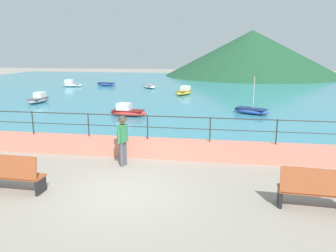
{
  "coord_description": "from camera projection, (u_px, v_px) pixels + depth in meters",
  "views": [
    {
      "loc": [
        2.61,
        -8.31,
        3.93
      ],
      "look_at": [
        0.69,
        3.7,
        1.1
      ],
      "focal_mm": 35.02,
      "sensor_mm": 36.0,
      "label": 1
    }
  ],
  "objects": [
    {
      "name": "lake_water",
      "position": [
        195.0,
        88.0,
        34.13
      ],
      "size": [
        64.0,
        44.32,
        0.06
      ],
      "primitive_type": "cube",
      "color": "teal",
      "rests_on": "ground"
    },
    {
      "name": "boat_4",
      "position": [
        71.0,
        84.0,
        35.3
      ],
      "size": [
        2.33,
        0.97,
        0.76
      ],
      "color": "white",
      "rests_on": "lake_water"
    },
    {
      "name": "boat_7",
      "position": [
        251.0,
        111.0,
        20.28
      ],
      "size": [
        2.44,
        1.92,
        2.29
      ],
      "color": "#2D4C9E",
      "rests_on": "lake_water"
    },
    {
      "name": "boat_5",
      "position": [
        149.0,
        86.0,
        33.96
      ],
      "size": [
        2.07,
        2.39,
        0.36
      ],
      "color": "white",
      "rests_on": "lake_water"
    },
    {
      "name": "promenade_wall",
      "position": [
        148.0,
        148.0,
        12.28
      ],
      "size": [
        20.0,
        0.56,
        0.7
      ],
      "primitive_type": "cube",
      "color": "tan",
      "rests_on": "ground"
    },
    {
      "name": "hill_main",
      "position": [
        252.0,
        53.0,
        49.94
      ],
      "size": [
        26.59,
        26.59,
        6.84
      ],
      "primitive_type": "cone",
      "color": "#1E4C2D",
      "rests_on": "ground"
    },
    {
      "name": "bench_main",
      "position": [
        12.0,
        174.0,
        9.16
      ],
      "size": [
        1.72,
        0.61,
        1.13
      ],
      "color": "#9E4C28",
      "rests_on": "ground"
    },
    {
      "name": "boat_6",
      "position": [
        127.0,
        111.0,
        19.66
      ],
      "size": [
        2.37,
        1.09,
        0.76
      ],
      "color": "red",
      "rests_on": "lake_water"
    },
    {
      "name": "ground_plane",
      "position": [
        123.0,
        192.0,
        9.29
      ],
      "size": [
        120.0,
        120.0,
        0.0
      ],
      "primitive_type": "plane",
      "color": "gray"
    },
    {
      "name": "railing",
      "position": [
        147.0,
        122.0,
        12.06
      ],
      "size": [
        18.44,
        0.04,
        0.9
      ],
      "color": "#282623",
      "rests_on": "promenade_wall"
    },
    {
      "name": "boat_3",
      "position": [
        39.0,
        99.0,
        24.61
      ],
      "size": [
        0.91,
        2.3,
        0.76
      ],
      "color": "gray",
      "rests_on": "lake_water"
    },
    {
      "name": "person_walking",
      "position": [
        123.0,
        138.0,
        11.2
      ],
      "size": [
        0.38,
        0.55,
        1.75
      ],
      "color": "#4C4C56",
      "rests_on": "ground"
    },
    {
      "name": "boat_2",
      "position": [
        184.0,
        92.0,
        29.0
      ],
      "size": [
        1.7,
        2.47,
        0.76
      ],
      "color": "gold",
      "rests_on": "lake_water"
    },
    {
      "name": "bench_far",
      "position": [
        315.0,
        189.0,
        8.14
      ],
      "size": [
        1.73,
        0.64,
        1.13
      ],
      "color": "#9E4C28",
      "rests_on": "ground"
    },
    {
      "name": "boat_0",
      "position": [
        106.0,
        84.0,
        36.04
      ],
      "size": [
        2.44,
        1.37,
        0.36
      ],
      "color": "#2D4C9E",
      "rests_on": "lake_water"
    }
  ]
}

